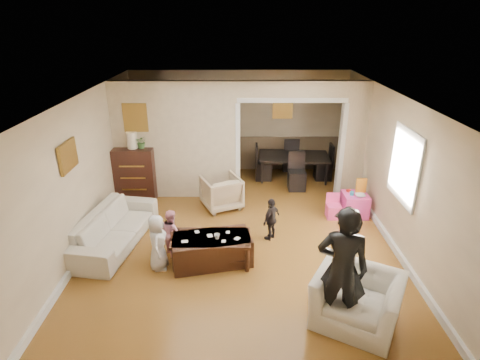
{
  "coord_description": "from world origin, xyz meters",
  "views": [
    {
      "loc": [
        -0.03,
        -6.44,
        3.85
      ],
      "look_at": [
        0.0,
        0.2,
        1.05
      ],
      "focal_mm": 29.42,
      "sensor_mm": 36.0,
      "label": 1
    }
  ],
  "objects_px": {
    "dining_table": "(293,167)",
    "child_kneel_a": "(158,242)",
    "child_kneel_b": "(172,232)",
    "child_toddler": "(271,219)",
    "coffee_table": "(212,250)",
    "sofa": "(114,228)",
    "play_table": "(355,205)",
    "armchair_front": "(357,299)",
    "table_lamp": "(132,140)",
    "dresser": "(136,174)",
    "adult_person": "(342,270)",
    "armchair_back": "(221,192)",
    "coffee_cup": "(217,236)",
    "cyan_cup": "(352,193)"
  },
  "relations": [
    {
      "from": "dining_table",
      "to": "child_kneel_a",
      "type": "bearing_deg",
      "value": -121.31
    },
    {
      "from": "child_kneel_b",
      "to": "child_toddler",
      "type": "bearing_deg",
      "value": -107.9
    },
    {
      "from": "coffee_table",
      "to": "child_kneel_b",
      "type": "bearing_deg",
      "value": 156.8
    },
    {
      "from": "sofa",
      "to": "coffee_table",
      "type": "height_order",
      "value": "sofa"
    },
    {
      "from": "play_table",
      "to": "child_toddler",
      "type": "relative_size",
      "value": 0.61
    },
    {
      "from": "armchair_front",
      "to": "table_lamp",
      "type": "height_order",
      "value": "table_lamp"
    },
    {
      "from": "dresser",
      "to": "adult_person",
      "type": "xyz_separation_m",
      "value": [
        3.58,
        -3.99,
        0.29
      ]
    },
    {
      "from": "armchair_back",
      "to": "child_kneel_a",
      "type": "xyz_separation_m",
      "value": [
        -0.93,
        -2.21,
        0.13
      ]
    },
    {
      "from": "coffee_table",
      "to": "dining_table",
      "type": "relative_size",
      "value": 0.75
    },
    {
      "from": "child_toddler",
      "to": "dresser",
      "type": "bearing_deg",
      "value": -83.91
    },
    {
      "from": "table_lamp",
      "to": "adult_person",
      "type": "height_order",
      "value": "adult_person"
    },
    {
      "from": "sofa",
      "to": "child_kneel_b",
      "type": "distance_m",
      "value": 1.13
    },
    {
      "from": "armchair_back",
      "to": "table_lamp",
      "type": "height_order",
      "value": "table_lamp"
    },
    {
      "from": "coffee_cup",
      "to": "play_table",
      "type": "height_order",
      "value": "coffee_cup"
    },
    {
      "from": "sofa",
      "to": "adult_person",
      "type": "height_order",
      "value": "adult_person"
    },
    {
      "from": "armchair_front",
      "to": "child_kneel_b",
      "type": "height_order",
      "value": "child_kneel_b"
    },
    {
      "from": "table_lamp",
      "to": "coffee_table",
      "type": "xyz_separation_m",
      "value": [
        1.83,
        -2.52,
        -1.13
      ]
    },
    {
      "from": "child_kneel_a",
      "to": "child_toddler",
      "type": "bearing_deg",
      "value": -66.97
    },
    {
      "from": "armchair_front",
      "to": "table_lamp",
      "type": "bearing_deg",
      "value": 163.79
    },
    {
      "from": "armchair_front",
      "to": "coffee_table",
      "type": "bearing_deg",
      "value": 174.81
    },
    {
      "from": "sofa",
      "to": "play_table",
      "type": "height_order",
      "value": "sofa"
    },
    {
      "from": "dresser",
      "to": "child_kneel_b",
      "type": "xyz_separation_m",
      "value": [
        1.13,
        -2.22,
        -0.19
      ]
    },
    {
      "from": "coffee_table",
      "to": "child_toddler",
      "type": "bearing_deg",
      "value": 35.54
    },
    {
      "from": "coffee_cup",
      "to": "adult_person",
      "type": "relative_size",
      "value": 0.05
    },
    {
      "from": "coffee_table",
      "to": "play_table",
      "type": "bearing_deg",
      "value": 30.46
    },
    {
      "from": "child_kneel_a",
      "to": "child_kneel_b",
      "type": "distance_m",
      "value": 0.48
    },
    {
      "from": "dresser",
      "to": "dining_table",
      "type": "distance_m",
      "value": 3.84
    },
    {
      "from": "cyan_cup",
      "to": "dining_table",
      "type": "height_order",
      "value": "dining_table"
    },
    {
      "from": "sofa",
      "to": "armchair_front",
      "type": "bearing_deg",
      "value": -107.97
    },
    {
      "from": "coffee_cup",
      "to": "cyan_cup",
      "type": "distance_m",
      "value": 3.13
    },
    {
      "from": "adult_person",
      "to": "dresser",
      "type": "bearing_deg",
      "value": -34.16
    },
    {
      "from": "dining_table",
      "to": "child_kneel_a",
      "type": "relative_size",
      "value": 1.81
    },
    {
      "from": "child_kneel_a",
      "to": "dresser",
      "type": "bearing_deg",
      "value": 17.83
    },
    {
      "from": "armchair_front",
      "to": "dresser",
      "type": "distance_m",
      "value": 5.5
    },
    {
      "from": "armchair_front",
      "to": "dresser",
      "type": "relative_size",
      "value": 0.92
    },
    {
      "from": "table_lamp",
      "to": "coffee_cup",
      "type": "distance_m",
      "value": 3.32
    },
    {
      "from": "armchair_back",
      "to": "coffee_cup",
      "type": "xyz_separation_m",
      "value": [
        0.02,
        -2.11,
        0.18
      ]
    },
    {
      "from": "armchair_back",
      "to": "cyan_cup",
      "type": "distance_m",
      "value": 2.7
    },
    {
      "from": "child_toddler",
      "to": "armchair_back",
      "type": "bearing_deg",
      "value": -105.91
    },
    {
      "from": "dresser",
      "to": "child_kneel_a",
      "type": "distance_m",
      "value": 2.85
    },
    {
      "from": "coffee_cup",
      "to": "dining_table",
      "type": "distance_m",
      "value": 4.09
    },
    {
      "from": "adult_person",
      "to": "child_kneel_a",
      "type": "distance_m",
      "value": 2.94
    },
    {
      "from": "armchair_front",
      "to": "adult_person",
      "type": "bearing_deg",
      "value": -133.87
    },
    {
      "from": "dining_table",
      "to": "child_kneel_a",
      "type": "distance_m",
      "value": 4.65
    },
    {
      "from": "child_kneel_a",
      "to": "coffee_table",
      "type": "bearing_deg",
      "value": -82.31
    },
    {
      "from": "armchair_front",
      "to": "coffee_table",
      "type": "height_order",
      "value": "armchair_front"
    },
    {
      "from": "coffee_cup",
      "to": "armchair_front",
      "type": "bearing_deg",
      "value": -34.7
    },
    {
      "from": "coffee_table",
      "to": "coffee_cup",
      "type": "xyz_separation_m",
      "value": [
        0.1,
        -0.05,
        0.29
      ]
    },
    {
      "from": "cyan_cup",
      "to": "dining_table",
      "type": "xyz_separation_m",
      "value": [
        -0.91,
        2.02,
        -0.21
      ]
    },
    {
      "from": "dresser",
      "to": "armchair_front",
      "type": "bearing_deg",
      "value": -45.35
    }
  ]
}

